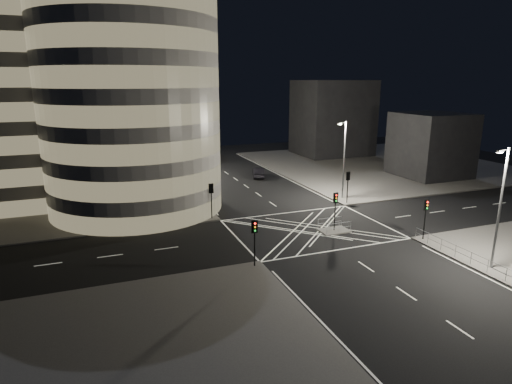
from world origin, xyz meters
name	(u,v)px	position (x,y,z in m)	size (l,w,h in m)	color
ground	(310,229)	(0.00, 0.00, 0.00)	(120.00, 120.00, 0.00)	black
sidewalk_far_left	(33,192)	(-29.00, 27.00, 0.07)	(42.00, 42.00, 0.15)	#565451
sidewalk_far_right	(381,164)	(29.00, 27.00, 0.07)	(42.00, 42.00, 0.15)	#565451
central_island	(334,231)	(2.00, -1.50, 0.07)	(3.00, 2.00, 0.15)	slate
office_tower_curved	(87,102)	(-20.74, 18.74, 12.65)	(30.00, 29.00, 27.20)	#9A9691
office_block_rear	(80,104)	(-22.00, 42.00, 11.15)	(24.00, 16.00, 22.00)	#9A9691
building_right_far	(332,118)	(26.00, 40.00, 7.65)	(14.00, 12.00, 15.00)	black
building_right_near	(431,145)	(30.00, 16.00, 5.15)	(10.00, 10.00, 10.00)	black
building_far_end	(171,109)	(-4.00, 58.00, 9.00)	(18.00, 8.00, 18.00)	black
tree_a	(191,178)	(-10.50, 9.00, 4.41)	(4.57, 4.57, 6.89)	black
tree_b	(181,168)	(-10.50, 15.00, 4.52)	(4.45, 4.45, 6.94)	black
tree_c	(172,156)	(-10.50, 21.00, 5.03)	(3.80, 3.80, 7.08)	black
tree_d	(165,149)	(-10.50, 27.00, 5.03)	(4.92, 4.92, 7.71)	black
tree_e	(159,150)	(-10.50, 33.00, 4.02)	(4.46, 4.46, 6.45)	black
traffic_signal_fl	(211,194)	(-8.80, 6.80, 2.91)	(0.55, 0.22, 4.00)	black
traffic_signal_nl	(255,235)	(-8.80, -6.80, 2.91)	(0.55, 0.22, 4.00)	black
traffic_signal_fr	(348,181)	(8.80, 6.80, 2.91)	(0.55, 0.22, 4.00)	black
traffic_signal_nr	(426,212)	(8.80, -6.80, 2.91)	(0.55, 0.22, 4.00)	black
traffic_signal_island	(335,204)	(2.00, -1.50, 2.91)	(0.55, 0.22, 4.00)	black
street_lamp_left_near	(194,163)	(-9.44, 12.00, 5.54)	(1.25, 0.25, 10.00)	slate
street_lamp_left_far	(169,143)	(-9.44, 30.00, 5.54)	(1.25, 0.25, 10.00)	slate
street_lamp_right_far	(344,157)	(9.44, 9.00, 5.54)	(1.25, 0.25, 10.00)	slate
street_lamp_right_near	(500,205)	(9.44, -14.00, 5.54)	(1.25, 0.25, 10.00)	slate
railing_near_right	(463,254)	(8.30, -12.15, 0.70)	(0.06, 11.70, 1.10)	slate
railing_island_south	(339,228)	(2.00, -2.40, 0.70)	(2.80, 0.06, 1.10)	slate
railing_island_north	(330,222)	(2.00, -0.60, 0.70)	(2.80, 0.06, 1.10)	slate
sedan	(258,172)	(3.85, 25.06, 0.79)	(1.68, 4.82, 1.59)	black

